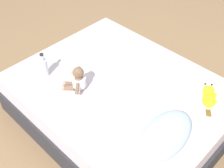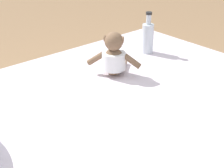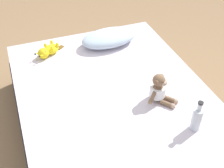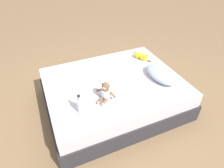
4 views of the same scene
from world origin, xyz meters
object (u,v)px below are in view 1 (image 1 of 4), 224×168
plush_monkey (78,80)px  glass_bottle (44,67)px  bed (120,103)px  pillow (165,135)px  plush_yellow_creature (209,96)px

plush_monkey → glass_bottle: bearing=-73.9°
bed → plush_monkey: bearing=-40.0°
bed → pillow: bearing=72.0°
pillow → plush_yellow_creature: bearing=178.6°
plush_monkey → plush_yellow_creature: plush_monkey is taller
pillow → plush_monkey: size_ratio=2.26×
bed → plush_yellow_creature: bearing=120.2°
plush_yellow_creature → glass_bottle: bearing=-58.3°
pillow → bed: bearing=-108.0°
pillow → glass_bottle: glass_bottle is taller
bed → plush_yellow_creature: size_ratio=6.41×
plush_yellow_creature → plush_monkey: bearing=-53.3°
pillow → plush_monkey: (0.08, -0.89, 0.03)m
pillow → plush_yellow_creature: 0.60m
plush_monkey → pillow: bearing=95.1°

